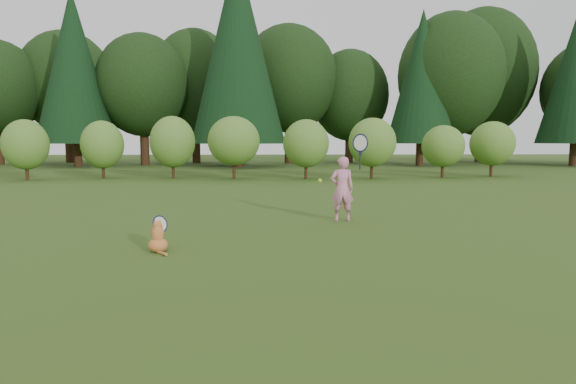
{
  "coord_description": "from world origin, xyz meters",
  "views": [
    {
      "loc": [
        -0.14,
        -8.44,
        1.69
      ],
      "look_at": [
        0.2,
        0.8,
        0.7
      ],
      "focal_mm": 30.0,
      "sensor_mm": 36.0,
      "label": 1
    }
  ],
  "objects": [
    {
      "name": "child",
      "position": [
        1.38,
        1.55,
        0.71
      ],
      "size": [
        0.76,
        0.43,
        2.04
      ],
      "rotation": [
        0.0,
        0.0,
        3.16
      ],
      "color": "pink",
      "rests_on": "ground"
    },
    {
      "name": "tennis_ball",
      "position": [
        0.77,
        0.36,
        0.96
      ],
      "size": [
        0.07,
        0.07,
        0.07
      ],
      "color": "#A6D919",
      "rests_on": "ground"
    },
    {
      "name": "shrub_row",
      "position": [
        0.0,
        13.0,
        1.4
      ],
      "size": [
        28.0,
        3.0,
        2.8
      ],
      "primitive_type": null,
      "color": "#4C7624",
      "rests_on": "ground"
    },
    {
      "name": "cat",
      "position": [
        -1.86,
        -1.14,
        0.25
      ],
      "size": [
        0.43,
        0.75,
        0.66
      ],
      "rotation": [
        0.0,
        0.0,
        0.23
      ],
      "color": "#C57226",
      "rests_on": "ground"
    },
    {
      "name": "woodland_backdrop",
      "position": [
        0.0,
        23.0,
        7.5
      ],
      "size": [
        48.0,
        10.0,
        15.0
      ],
      "primitive_type": null,
      "color": "black",
      "rests_on": "ground"
    },
    {
      "name": "ground",
      "position": [
        0.0,
        0.0,
        0.0
      ],
      "size": [
        100.0,
        100.0,
        0.0
      ],
      "primitive_type": "plane",
      "color": "#2A4A14",
      "rests_on": "ground"
    }
  ]
}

